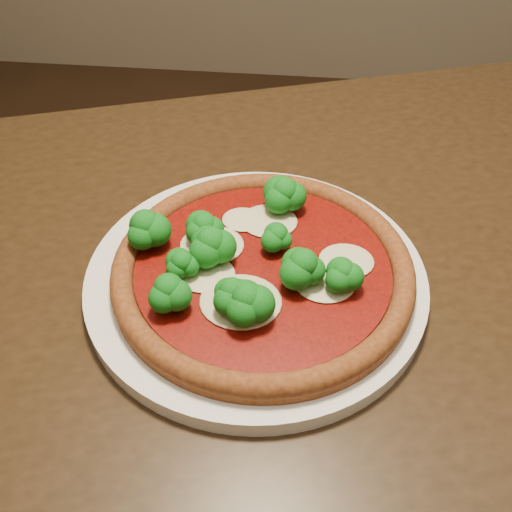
# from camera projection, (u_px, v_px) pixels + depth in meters

# --- Properties ---
(dining_table) EXTENTS (1.25, 1.04, 0.75)m
(dining_table) POSITION_uv_depth(u_px,v_px,m) (266.00, 317.00, 0.71)
(dining_table) COLOR black
(dining_table) RESTS_ON floor
(plate) EXTENTS (0.35, 0.35, 0.02)m
(plate) POSITION_uv_depth(u_px,v_px,m) (256.00, 278.00, 0.59)
(plate) COLOR silver
(plate) RESTS_ON dining_table
(pizza) EXTENTS (0.30, 0.30, 0.06)m
(pizza) POSITION_uv_depth(u_px,v_px,m) (257.00, 265.00, 0.57)
(pizza) COLOR brown
(pizza) RESTS_ON plate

